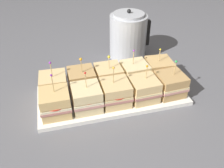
# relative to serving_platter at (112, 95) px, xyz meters

# --- Properties ---
(ground_plane) EXTENTS (6.00, 6.00, 0.00)m
(ground_plane) POSITION_rel_serving_platter_xyz_m (0.00, 0.00, -0.01)
(ground_plane) COLOR slate
(serving_platter) EXTENTS (0.62, 0.27, 0.02)m
(serving_platter) POSITION_rel_serving_platter_xyz_m (0.00, 0.00, 0.00)
(serving_platter) COLOR white
(serving_platter) RESTS_ON ground_plane
(sandwich_front_far_left) EXTENTS (0.11, 0.11, 0.17)m
(sandwich_front_far_left) POSITION_rel_serving_platter_xyz_m (-0.23, -0.06, 0.06)
(sandwich_front_far_left) COLOR tan
(sandwich_front_far_left) RESTS_ON serving_platter
(sandwich_front_left) EXTENTS (0.11, 0.11, 0.17)m
(sandwich_front_left) POSITION_rel_serving_platter_xyz_m (-0.12, -0.06, 0.06)
(sandwich_front_left) COLOR beige
(sandwich_front_left) RESTS_ON serving_platter
(sandwich_front_center) EXTENTS (0.11, 0.11, 0.17)m
(sandwich_front_center) POSITION_rel_serving_platter_xyz_m (0.00, -0.06, 0.06)
(sandwich_front_center) COLOR #DBB77A
(sandwich_front_center) RESTS_ON serving_platter
(sandwich_front_right) EXTENTS (0.12, 0.12, 0.15)m
(sandwich_front_right) POSITION_rel_serving_platter_xyz_m (0.12, -0.06, 0.06)
(sandwich_front_right) COLOR #DBB77A
(sandwich_front_right) RESTS_ON serving_platter
(sandwich_front_far_right) EXTENTS (0.12, 0.12, 0.16)m
(sandwich_front_far_right) POSITION_rel_serving_platter_xyz_m (0.24, -0.06, 0.06)
(sandwich_front_far_right) COLOR tan
(sandwich_front_far_right) RESTS_ON serving_platter
(sandwich_back_far_left) EXTENTS (0.12, 0.12, 0.16)m
(sandwich_back_far_left) POSITION_rel_serving_platter_xyz_m (-0.23, 0.06, 0.06)
(sandwich_back_far_left) COLOR #DBB77A
(sandwich_back_far_left) RESTS_ON serving_platter
(sandwich_back_left) EXTENTS (0.11, 0.11, 0.16)m
(sandwich_back_left) POSITION_rel_serving_platter_xyz_m (-0.12, 0.06, 0.06)
(sandwich_back_left) COLOR tan
(sandwich_back_left) RESTS_ON serving_platter
(sandwich_back_center) EXTENTS (0.12, 0.12, 0.16)m
(sandwich_back_center) POSITION_rel_serving_platter_xyz_m (0.00, 0.06, 0.06)
(sandwich_back_center) COLOR #DBB77A
(sandwich_back_center) RESTS_ON serving_platter
(sandwich_back_right) EXTENTS (0.12, 0.12, 0.16)m
(sandwich_back_right) POSITION_rel_serving_platter_xyz_m (0.12, 0.06, 0.06)
(sandwich_back_right) COLOR beige
(sandwich_back_right) RESTS_ON serving_platter
(sandwich_back_far_right) EXTENTS (0.12, 0.12, 0.16)m
(sandwich_back_far_right) POSITION_rel_serving_platter_xyz_m (0.23, 0.06, 0.06)
(sandwich_back_far_right) COLOR tan
(sandwich_back_far_right) RESTS_ON serving_platter
(kettle_steel) EXTENTS (0.21, 0.19, 0.26)m
(kettle_steel) POSITION_rel_serving_platter_xyz_m (0.17, 0.33, 0.11)
(kettle_steel) COLOR #B7BABF
(kettle_steel) RESTS_ON ground_plane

